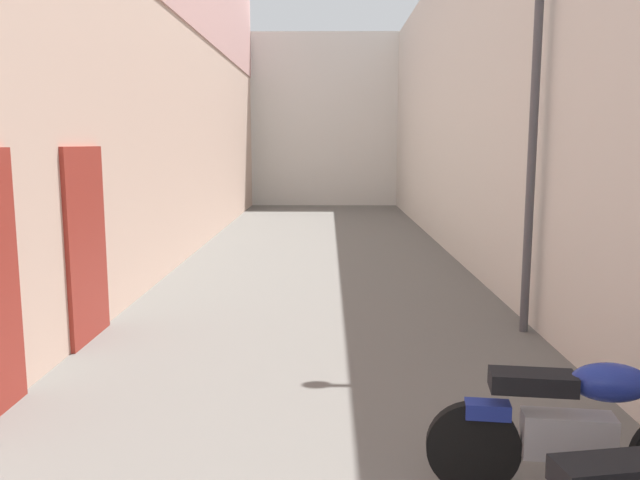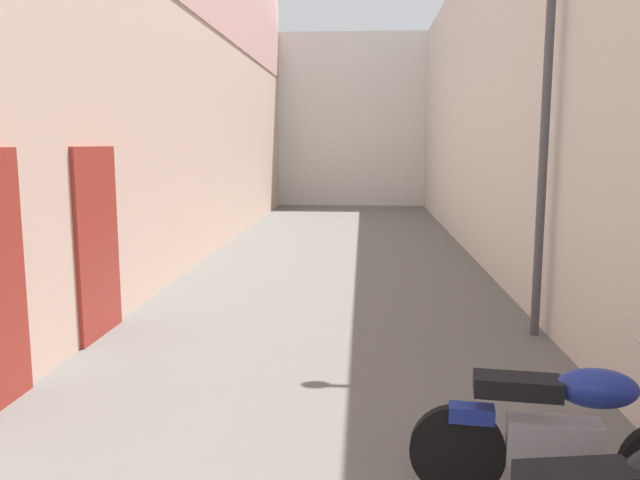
# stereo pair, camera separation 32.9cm
# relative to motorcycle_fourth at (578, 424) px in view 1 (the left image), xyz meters

# --- Properties ---
(ground_plane) EXTENTS (39.95, 39.95, 0.00)m
(ground_plane) POSITION_rel_motorcycle_fourth_xyz_m (-1.69, 5.49, -0.50)
(ground_plane) COLOR #66635E
(building_left) EXTENTS (0.45, 23.95, 8.13)m
(building_left) POSITION_rel_motorcycle_fourth_xyz_m (-4.51, 7.44, 3.60)
(building_left) COLOR beige
(building_left) RESTS_ON ground
(building_right) EXTENTS (0.45, 23.95, 6.11)m
(building_right) POSITION_rel_motorcycle_fourth_xyz_m (1.14, 7.49, 2.55)
(building_right) COLOR beige
(building_right) RESTS_ON ground
(building_far_end) EXTENTS (8.26, 2.00, 6.14)m
(building_far_end) POSITION_rel_motorcycle_fourth_xyz_m (-1.69, 20.46, 2.57)
(building_far_end) COLOR silver
(building_far_end) RESTS_ON ground
(motorcycle_fourth) EXTENTS (1.85, 0.58, 1.04)m
(motorcycle_fourth) POSITION_rel_motorcycle_fourth_xyz_m (0.00, 0.00, 0.00)
(motorcycle_fourth) COLOR black
(motorcycle_fourth) RESTS_ON ground
(street_lamp) EXTENTS (0.79, 0.18, 5.02)m
(street_lamp) POSITION_rel_motorcycle_fourth_xyz_m (0.71, 3.66, 2.41)
(street_lamp) COLOR #47474C
(street_lamp) RESTS_ON ground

